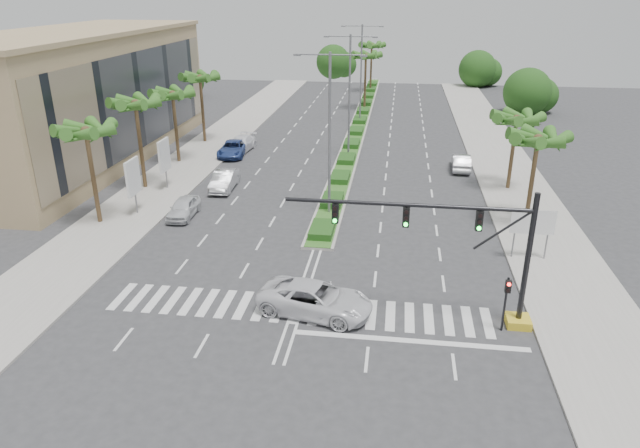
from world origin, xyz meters
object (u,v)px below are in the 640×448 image
object	(u,v)px
car_right	(461,162)
car_crossing	(315,299)
car_parked_c	(233,149)
car_parked_d	(241,144)
car_parked_b	(224,180)
car_parked_a	(184,208)

from	to	relation	value
car_right	car_crossing	bearing A→B (deg)	72.74
car_parked_c	car_right	bearing A→B (deg)	-7.86
car_parked_d	car_right	world-z (taller)	car_right
car_parked_b	car_parked_d	bearing A→B (deg)	96.45
car_parked_a	car_crossing	distance (m)	17.08
car_parked_a	car_crossing	bearing A→B (deg)	-47.92
car_parked_b	car_parked_d	world-z (taller)	car_parked_b
car_crossing	car_parked_b	bearing A→B (deg)	41.49
car_parked_d	car_crossing	world-z (taller)	car_crossing
car_parked_b	car_crossing	xyz separation A→B (m)	(10.65, -18.96, 0.05)
car_parked_b	car_parked_c	xyz separation A→B (m)	(-2.17, 10.32, -0.04)
car_parked_b	car_parked_c	distance (m)	10.54
car_parked_a	car_parked_b	distance (m)	6.75
car_parked_a	car_parked_c	world-z (taller)	car_parked_c
car_crossing	car_right	bearing A→B (deg)	-7.76
car_parked_a	car_parked_b	xyz separation A→B (m)	(1.19, 6.65, 0.07)
car_parked_b	car_parked_c	bearing A→B (deg)	99.57
car_parked_b	car_parked_a	bearing A→B (deg)	-102.50
car_parked_b	car_parked_d	size ratio (longest dim) A/B	0.92
car_parked_d	car_crossing	bearing A→B (deg)	-62.43
car_parked_a	car_crossing	xyz separation A→B (m)	(11.84, -12.31, 0.12)
car_parked_a	car_right	world-z (taller)	car_right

